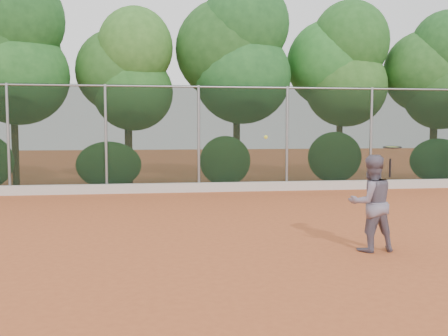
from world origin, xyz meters
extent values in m
plane|color=#B5552A|center=(0.00, 0.00, 0.00)|extent=(80.00, 80.00, 0.00)
cube|color=beige|center=(0.00, 6.82, 0.15)|extent=(24.00, 0.20, 0.30)
imported|color=slate|center=(2.18, -1.48, 0.82)|extent=(0.84, 0.67, 1.65)
cube|color=black|center=(0.00, 7.00, 1.75)|extent=(24.00, 0.01, 3.50)
cylinder|color=gray|center=(0.00, 7.00, 3.45)|extent=(24.00, 0.06, 0.06)
cylinder|color=gray|center=(-6.00, 7.00, 1.75)|extent=(0.09, 0.09, 3.50)
cylinder|color=gray|center=(-3.00, 7.00, 1.75)|extent=(0.09, 0.09, 3.50)
cylinder|color=gray|center=(0.00, 7.00, 1.75)|extent=(0.09, 0.09, 3.50)
cylinder|color=gray|center=(3.00, 7.00, 1.75)|extent=(0.09, 0.09, 3.50)
cylinder|color=gray|center=(6.00, 7.00, 1.75)|extent=(0.09, 0.09, 3.50)
cylinder|color=#47321B|center=(-6.30, 8.90, 1.45)|extent=(0.24, 0.24, 2.90)
ellipsoid|color=#31762D|center=(-6.10, 8.80, 3.90)|extent=(3.50, 2.90, 3.40)
ellipsoid|color=#286125|center=(-6.60, 9.10, 4.90)|extent=(3.80, 3.10, 3.70)
ellipsoid|color=#266426|center=(-6.00, 8.70, 5.80)|extent=(3.10, 2.60, 3.20)
cylinder|color=#43281A|center=(-2.40, 9.30, 1.20)|extent=(0.28, 0.28, 2.40)
ellipsoid|color=#23571E|center=(-2.20, 9.20, 3.40)|extent=(2.90, 2.40, 2.80)
ellipsoid|color=#23521C|center=(-2.70, 9.50, 4.20)|extent=(3.20, 2.70, 3.10)
ellipsoid|color=#2F6221|center=(-2.10, 9.00, 5.00)|extent=(2.70, 2.30, 2.90)
cylinder|color=#412F19|center=(1.60, 9.00, 1.50)|extent=(0.26, 0.26, 3.00)
ellipsoid|color=#2C732D|center=(1.80, 8.90, 4.00)|extent=(3.60, 3.00, 3.50)
ellipsoid|color=#2D6426|center=(1.30, 9.20, 5.00)|extent=(3.90, 3.20, 3.80)
ellipsoid|color=#2A6E2B|center=(1.90, 8.80, 5.90)|extent=(3.20, 2.70, 3.30)
cylinder|color=#482F1B|center=(5.70, 9.20, 1.35)|extent=(0.24, 0.24, 2.70)
ellipsoid|color=#29571E|center=(5.90, 9.10, 3.70)|extent=(3.20, 2.70, 3.10)
ellipsoid|color=#216122|center=(5.40, 9.40, 4.60)|extent=(3.50, 2.90, 3.40)
ellipsoid|color=#1D501B|center=(6.00, 9.00, 5.40)|extent=(3.00, 2.50, 3.10)
cylinder|color=#412A19|center=(9.40, 8.80, 1.25)|extent=(0.28, 0.28, 2.50)
ellipsoid|color=#306125|center=(9.60, 8.70, 3.50)|extent=(3.00, 2.50, 2.90)
ellipsoid|color=#35712B|center=(9.10, 9.00, 4.30)|extent=(3.30, 2.80, 3.20)
ellipsoid|color=#286325|center=(9.70, 8.60, 5.10)|extent=(2.80, 2.40, 3.00)
ellipsoid|color=#37722B|center=(-3.00, 7.80, 0.85)|extent=(2.20, 1.16, 1.60)
ellipsoid|color=#3A752C|center=(1.00, 7.80, 0.95)|extent=(1.80, 1.04, 1.76)
ellipsoid|color=#316225|center=(5.00, 7.80, 1.05)|extent=(2.00, 1.10, 1.84)
ellipsoid|color=#246025|center=(9.00, 7.80, 0.90)|extent=(2.16, 1.12, 1.64)
cylinder|color=black|center=(2.45, -1.60, 1.43)|extent=(0.05, 0.06, 0.31)
torus|color=black|center=(2.45, -1.66, 1.78)|extent=(0.40, 0.40, 0.04)
cylinder|color=#AAC53A|center=(2.45, -1.66, 1.78)|extent=(0.34, 0.34, 0.01)
sphere|color=yellow|center=(0.46, -0.96, 1.94)|extent=(0.07, 0.07, 0.07)
camera|label=1|loc=(-1.47, -9.45, 2.09)|focal=40.00mm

